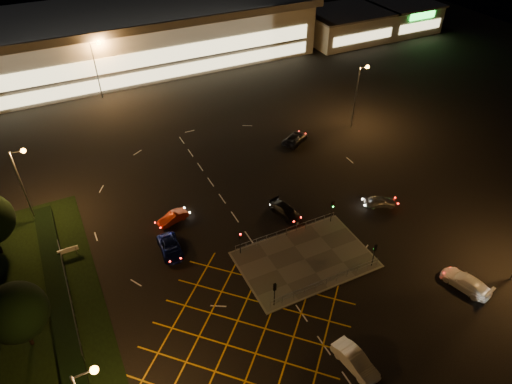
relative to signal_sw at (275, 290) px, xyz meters
name	(u,v)px	position (x,y,z in m)	size (l,w,h in m)	color
ground	(280,254)	(4.00, 5.99, -2.37)	(180.00, 180.00, 0.00)	black
pedestrian_island	(305,259)	(6.00, 3.99, -2.31)	(14.00, 9.00, 0.12)	#4C4944
grass_verge	(6,304)	(-24.00, 11.99, -2.33)	(18.00, 30.00, 0.08)	black
hedge	(57,284)	(-19.00, 11.99, -1.87)	(2.00, 26.00, 1.00)	black
supermarket	(133,36)	(4.00, 67.95, 2.95)	(72.00, 26.50, 10.50)	beige
retail_unit_a	(345,25)	(50.00, 59.97, 0.85)	(18.80, 14.80, 6.35)	beige
retail_unit_b	(400,15)	(66.00, 59.95, 0.85)	(14.80, 14.80, 6.35)	beige
streetlight_nw	(23,176)	(-19.56, 23.99, 4.20)	(1.78, 0.56, 10.03)	slate
streetlight_ne	(359,88)	(28.44, 25.99, 4.20)	(1.78, 0.56, 10.03)	slate
streetlight_far_left	(97,62)	(-5.56, 53.99, 4.20)	(1.78, 0.56, 10.03)	slate
streetlight_far_right	(295,25)	(34.44, 55.99, 4.20)	(1.78, 0.56, 10.03)	slate
signal_sw	(275,290)	(0.00, 0.00, 0.00)	(0.28, 0.30, 3.15)	black
signal_se	(375,251)	(12.00, 0.00, 0.00)	(0.28, 0.30, 3.15)	black
signal_nw	(240,238)	(0.00, 7.99, 0.00)	(0.28, 0.30, 3.15)	black
signal_ne	(332,207)	(12.00, 7.99, 0.00)	(0.28, 0.30, 3.15)	black
tree_e	(16,313)	(-22.00, 5.99, 2.28)	(5.40, 5.40, 7.35)	black
car_queue_white	(355,361)	(3.28, -8.91, -1.59)	(1.64, 4.71, 1.55)	#BBBBBB
car_left_blue	(170,247)	(-6.89, 11.75, -1.70)	(2.22, 4.80, 1.34)	#0D1653
car_far_dkgrey	(286,211)	(7.76, 11.57, -1.70)	(1.87, 4.60, 1.33)	black
car_right_silver	(380,201)	(19.33, 7.91, -1.70)	(1.56, 3.89, 1.33)	silver
car_circ_red	(173,218)	(-5.07, 16.51, -1.74)	(1.33, 3.81, 1.26)	maroon
car_east_grey	(295,138)	(17.40, 25.78, -1.69)	(2.24, 4.87, 1.35)	black
car_approach_white	(466,282)	(18.83, -6.61, -1.62)	(2.11, 5.18, 1.50)	white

